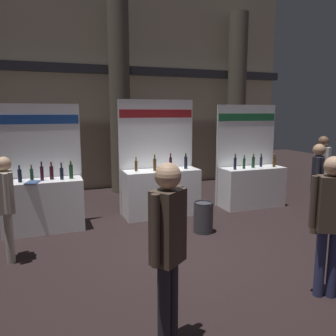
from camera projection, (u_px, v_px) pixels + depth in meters
ground_plane at (182, 250)px, 5.70m from camera, size 24.00×24.00×0.00m
hall_colonnade at (115, 86)px, 9.95m from camera, size 11.18×1.16×6.34m
exhibitor_booth_0 at (43, 199)px, 6.58m from camera, size 1.56×0.73×2.46m
exhibitor_booth_1 at (161, 187)px, 7.56m from camera, size 1.75×0.66×2.57m
exhibitor_booth_2 at (251, 182)px, 8.28m from camera, size 1.63×0.66×2.47m
trash_bin at (203, 217)px, 6.51m from camera, size 0.38×0.38×0.60m
visitor_1 at (321, 168)px, 7.65m from camera, size 0.27×0.47×1.76m
visitor_2 at (6, 201)px, 5.13m from camera, size 0.26×0.51×1.64m
visitor_3 at (317, 181)px, 6.39m from camera, size 0.37×0.38×1.71m
visitor_4 at (330, 215)px, 4.10m from camera, size 0.44×0.36×1.78m
visitor_6 at (168, 241)px, 3.17m from camera, size 0.40×0.37×1.85m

